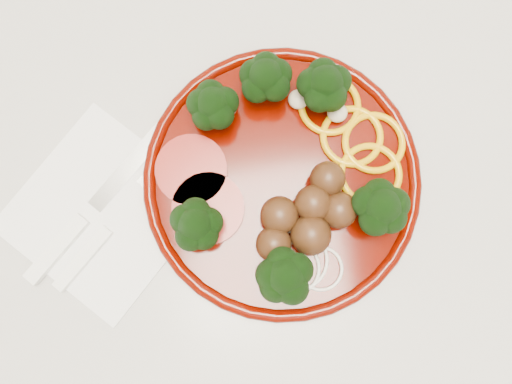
{
  "coord_description": "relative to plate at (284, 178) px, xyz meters",
  "views": [
    {
      "loc": [
        -0.22,
        1.58,
        1.44
      ],
      "look_at": [
        -0.21,
        1.66,
        0.92
      ],
      "focal_mm": 35.0,
      "sensor_mm": 36.0,
      "label": 1
    }
  ],
  "objects": [
    {
      "name": "counter",
      "position": [
        0.18,
        0.03,
        -0.47
      ],
      "size": [
        2.4,
        0.6,
        0.9
      ],
      "color": "white",
      "rests_on": "ground"
    },
    {
      "name": "plate",
      "position": [
        0.0,
        0.0,
        0.0
      ],
      "size": [
        0.3,
        0.3,
        0.07
      ],
      "rotation": [
        0.0,
        0.0,
        0.03
      ],
      "color": "#450600",
      "rests_on": "counter"
    },
    {
      "name": "napkin",
      "position": [
        -0.2,
        -0.01,
        -0.02
      ],
      "size": [
        0.25,
        0.25,
        0.0
      ],
      "primitive_type": "cube",
      "rotation": [
        0.0,
        0.0,
        0.77
      ],
      "color": "white",
      "rests_on": "counter"
    },
    {
      "name": "knife",
      "position": [
        -0.22,
        -0.01,
        -0.01
      ],
      "size": [
        0.17,
        0.16,
        0.01
      ],
      "rotation": [
        0.0,
        0.0,
        0.74
      ],
      "color": "silver",
      "rests_on": "napkin"
    },
    {
      "name": "fork",
      "position": [
        -0.21,
        -0.04,
        -0.01
      ],
      "size": [
        0.15,
        0.14,
        0.01
      ],
      "rotation": [
        0.0,
        0.0,
        0.74
      ],
      "color": "white",
      "rests_on": "napkin"
    }
  ]
}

